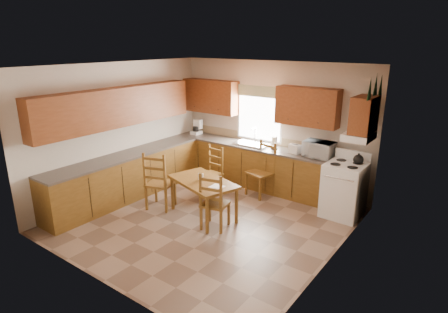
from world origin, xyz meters
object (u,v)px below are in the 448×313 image
Objects in this scene: stove at (344,190)px; chair_near_left at (160,180)px; dining_table at (203,198)px; chair_far_right at (260,170)px; microwave at (319,149)px; chair_far_left at (210,171)px; chair_near_right at (215,200)px.

stove is 0.87× the size of chair_near_left.
chair_far_right reaches higher than dining_table.
chair_far_right is (0.34, 1.44, 0.22)m from dining_table.
microwave is 2.23m from chair_far_left.
dining_table is 1.15× the size of chair_near_left.
chair_near_right is (1.34, -0.03, -0.06)m from chair_near_left.
dining_table is 1.15× the size of chair_far_right.
microwave is 2.35m from chair_near_right.
stove is 0.97× the size of chair_near_right.
chair_far_left is at bearing -131.85° from chair_far_right.
chair_far_right is at bearing 94.09° from dining_table.
chair_far_left is (-0.53, 0.88, 0.16)m from dining_table.
chair_far_right is at bearing -99.82° from chair_near_right.
chair_near_left is (-2.94, -1.73, 0.07)m from stove.
chair_far_left reaches higher than stove.
stove is 1.86× the size of microwave.
microwave is 0.41× the size of dining_table.
chair_near_right is (-0.94, -2.08, -0.57)m from microwave.
chair_far_left is (-1.91, -0.98, -0.57)m from microwave.
stove is at bearing -145.85° from chair_near_right.
chair_near_right reaches higher than stove.
chair_near_left and chair_far_right have the same top height.
stove is at bearing -168.00° from chair_near_left.
chair_far_left is (-2.58, -0.65, 0.01)m from stove.
stove is at bearing 19.14° from chair_far_left.
chair_near_left is at bearing -111.84° from chair_far_right.
dining_table is at bearing -141.81° from stove.
microwave is at bearing -127.78° from chair_near_right.
chair_near_left is 1.12× the size of chair_far_left.
chair_near_left reaches higher than chair_near_right.
stove is 2.38m from chair_near_right.
chair_far_right is at bearing -156.21° from microwave.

